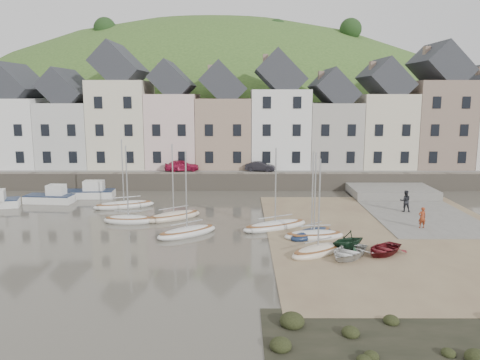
{
  "coord_description": "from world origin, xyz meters",
  "views": [
    {
      "loc": [
        0.1,
        -33.32,
        9.95
      ],
      "look_at": [
        0.0,
        6.0,
        3.0
      ],
      "focal_mm": 36.24,
      "sensor_mm": 36.0,
      "label": 1
    }
  ],
  "objects_px": {
    "car_left": "(182,165)",
    "car_right": "(260,166)",
    "rowboat_red": "(383,249)",
    "rowboat_green": "(348,240)",
    "person_red": "(422,217)",
    "rowboat_white": "(348,252)",
    "person_dark": "(405,201)",
    "sailboat_0": "(124,205)"
  },
  "relations": [
    {
      "from": "sailboat_0",
      "to": "car_left",
      "type": "bearing_deg",
      "value": 70.21
    },
    {
      "from": "sailboat_0",
      "to": "rowboat_red",
      "type": "distance_m",
      "value": 23.27
    },
    {
      "from": "rowboat_white",
      "to": "car_left",
      "type": "height_order",
      "value": "car_left"
    },
    {
      "from": "sailboat_0",
      "to": "rowboat_red",
      "type": "xyz_separation_m",
      "value": [
        19.4,
        -12.85,
        0.12
      ]
    },
    {
      "from": "rowboat_green",
      "to": "rowboat_red",
      "type": "xyz_separation_m",
      "value": [
        2.06,
        -0.77,
        -0.33
      ]
    },
    {
      "from": "sailboat_0",
      "to": "person_red",
      "type": "relative_size",
      "value": 3.99
    },
    {
      "from": "person_red",
      "to": "person_dark",
      "type": "xyz_separation_m",
      "value": [
        0.44,
        5.11,
        0.12
      ]
    },
    {
      "from": "person_red",
      "to": "car_left",
      "type": "xyz_separation_m",
      "value": [
        -20.1,
        17.72,
        1.33
      ]
    },
    {
      "from": "rowboat_white",
      "to": "car_left",
      "type": "xyz_separation_m",
      "value": [
        -13.19,
        24.27,
        1.82
      ]
    },
    {
      "from": "rowboat_red",
      "to": "person_dark",
      "type": "height_order",
      "value": "person_dark"
    },
    {
      "from": "rowboat_white",
      "to": "sailboat_0",
      "type": "bearing_deg",
      "value": 179.02
    },
    {
      "from": "person_red",
      "to": "car_right",
      "type": "distance_m",
      "value": 21.13
    },
    {
      "from": "rowboat_white",
      "to": "rowboat_red",
      "type": "xyz_separation_m",
      "value": [
        2.34,
        0.66,
        -0.04
      ]
    },
    {
      "from": "sailboat_0",
      "to": "car_right",
      "type": "xyz_separation_m",
      "value": [
        12.54,
        10.76,
        1.88
      ]
    },
    {
      "from": "rowboat_red",
      "to": "car_right",
      "type": "xyz_separation_m",
      "value": [
        -6.86,
        23.61,
        1.76
      ]
    },
    {
      "from": "sailboat_0",
      "to": "car_left",
      "type": "relative_size",
      "value": 1.68
    },
    {
      "from": "rowboat_white",
      "to": "rowboat_green",
      "type": "distance_m",
      "value": 1.49
    },
    {
      "from": "rowboat_white",
      "to": "person_red",
      "type": "distance_m",
      "value": 9.53
    },
    {
      "from": "rowboat_green",
      "to": "person_red",
      "type": "relative_size",
      "value": 1.56
    },
    {
      "from": "rowboat_green",
      "to": "rowboat_red",
      "type": "relative_size",
      "value": 0.8
    },
    {
      "from": "rowboat_green",
      "to": "car_right",
      "type": "bearing_deg",
      "value": 163.32
    },
    {
      "from": "person_red",
      "to": "rowboat_white",
      "type": "bearing_deg",
      "value": 37.38
    },
    {
      "from": "sailboat_0",
      "to": "person_dark",
      "type": "relative_size",
      "value": 3.45
    },
    {
      "from": "rowboat_white",
      "to": "person_dark",
      "type": "relative_size",
      "value": 1.88
    },
    {
      "from": "sailboat_0",
      "to": "person_red",
      "type": "bearing_deg",
      "value": -16.2
    },
    {
      "from": "rowboat_red",
      "to": "person_red",
      "type": "bearing_deg",
      "value": 96.55
    },
    {
      "from": "rowboat_white",
      "to": "person_red",
      "type": "xyz_separation_m",
      "value": [
        6.91,
        6.55,
        0.5
      ]
    },
    {
      "from": "rowboat_green",
      "to": "person_dark",
      "type": "xyz_separation_m",
      "value": [
        7.08,
        10.23,
        0.32
      ]
    },
    {
      "from": "rowboat_green",
      "to": "person_red",
      "type": "distance_m",
      "value": 8.38
    },
    {
      "from": "rowboat_red",
      "to": "rowboat_green",
      "type": "bearing_deg",
      "value": -156.11
    },
    {
      "from": "rowboat_red",
      "to": "car_right",
      "type": "height_order",
      "value": "car_right"
    },
    {
      "from": "sailboat_0",
      "to": "car_left",
      "type": "distance_m",
      "value": 11.61
    },
    {
      "from": "rowboat_red",
      "to": "car_right",
      "type": "relative_size",
      "value": 0.94
    },
    {
      "from": "sailboat_0",
      "to": "car_right",
      "type": "distance_m",
      "value": 16.63
    },
    {
      "from": "rowboat_white",
      "to": "rowboat_green",
      "type": "bearing_deg",
      "value": 116.43
    },
    {
      "from": "rowboat_red",
      "to": "person_red",
      "type": "relative_size",
      "value": 1.94
    },
    {
      "from": "sailboat_0",
      "to": "person_dark",
      "type": "distance_m",
      "value": 24.5
    },
    {
      "from": "rowboat_green",
      "to": "person_red",
      "type": "height_order",
      "value": "person_red"
    },
    {
      "from": "car_left",
      "to": "car_right",
      "type": "relative_size",
      "value": 1.15
    },
    {
      "from": "sailboat_0",
      "to": "rowboat_green",
      "type": "bearing_deg",
      "value": -34.87
    },
    {
      "from": "rowboat_green",
      "to": "car_left",
      "type": "distance_m",
      "value": 26.56
    },
    {
      "from": "car_left",
      "to": "car_right",
      "type": "height_order",
      "value": "car_left"
    }
  ]
}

